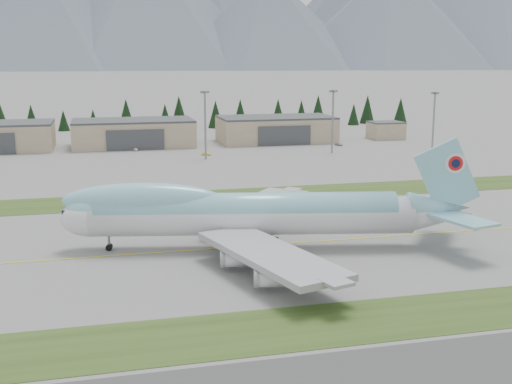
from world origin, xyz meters
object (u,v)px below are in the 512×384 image
object	(u,v)px
service_vehicle_c	(339,146)
service_vehicle_b	(206,155)
boeing_747_freighter	(248,213)
hangar_center	(133,133)
hangar_right	(276,129)
service_vehicle_a	(136,151)

from	to	relation	value
service_vehicle_c	service_vehicle_b	bearing A→B (deg)	174.96
boeing_747_freighter	hangar_center	world-z (taller)	boeing_747_freighter
hangar_center	hangar_right	size ratio (longest dim) A/B	1.00
service_vehicle_b	service_vehicle_c	world-z (taller)	service_vehicle_b
hangar_center	service_vehicle_b	xyz separation A→B (m)	(24.40, -32.29, -5.39)
boeing_747_freighter	hangar_right	world-z (taller)	boeing_747_freighter
hangar_right	service_vehicle_c	world-z (taller)	hangar_right
boeing_747_freighter	service_vehicle_b	xyz separation A→B (m)	(11.71, 118.89, -6.84)
boeing_747_freighter	service_vehicle_b	world-z (taller)	boeing_747_freighter
hangar_center	service_vehicle_b	bearing A→B (deg)	-52.93
boeing_747_freighter	service_vehicle_a	size ratio (longest dim) A/B	24.35
boeing_747_freighter	service_vehicle_c	distance (m)	149.33
boeing_747_freighter	service_vehicle_c	bearing A→B (deg)	73.97
hangar_center	service_vehicle_c	world-z (taller)	hangar_center
service_vehicle_c	service_vehicle_a	bearing A→B (deg)	158.61
hangar_right	service_vehicle_c	distance (m)	29.06
service_vehicle_a	service_vehicle_c	size ratio (longest dim) A/B	0.84
boeing_747_freighter	service_vehicle_b	size ratio (longest dim) A/B	21.79
service_vehicle_a	boeing_747_freighter	bearing A→B (deg)	-110.30
boeing_747_freighter	service_vehicle_b	distance (m)	119.66
service_vehicle_a	service_vehicle_b	bearing A→B (deg)	-61.69
service_vehicle_b	service_vehicle_c	size ratio (longest dim) A/B	0.93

